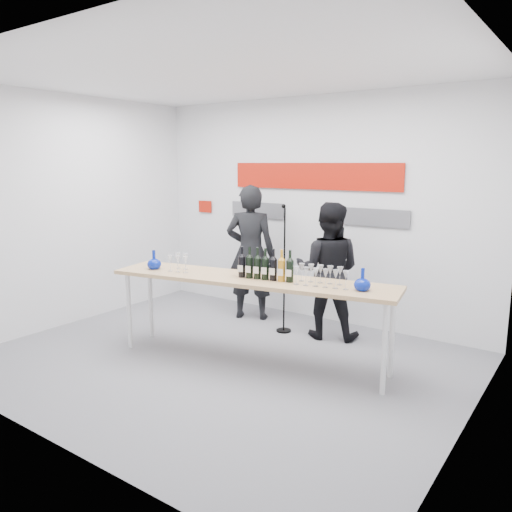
{
  "coord_description": "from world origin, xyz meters",
  "views": [
    {
      "loc": [
        3.26,
        -3.98,
        2.12
      ],
      "look_at": [
        0.27,
        0.28,
        1.15
      ],
      "focal_mm": 35.0,
      "sensor_mm": 36.0,
      "label": 1
    }
  ],
  "objects_px": {
    "tasting_table": "(251,284)",
    "mic_stand": "(284,294)",
    "presenter_right": "(328,271)",
    "presenter_left": "(250,253)"
  },
  "relations": [
    {
      "from": "tasting_table",
      "to": "presenter_right",
      "type": "xyz_separation_m",
      "value": [
        0.3,
        1.19,
        -0.03
      ]
    },
    {
      "from": "presenter_left",
      "to": "mic_stand",
      "type": "height_order",
      "value": "presenter_left"
    },
    {
      "from": "presenter_right",
      "to": "mic_stand",
      "type": "relative_size",
      "value": 1.02
    },
    {
      "from": "presenter_right",
      "to": "mic_stand",
      "type": "xyz_separation_m",
      "value": [
        -0.53,
        -0.16,
        -0.34
      ]
    },
    {
      "from": "presenter_left",
      "to": "presenter_right",
      "type": "xyz_separation_m",
      "value": [
        1.22,
        -0.08,
        -0.09
      ]
    },
    {
      "from": "tasting_table",
      "to": "presenter_right",
      "type": "bearing_deg",
      "value": 64.98
    },
    {
      "from": "presenter_left",
      "to": "mic_stand",
      "type": "xyz_separation_m",
      "value": [
        0.69,
        -0.24,
        -0.42
      ]
    },
    {
      "from": "presenter_right",
      "to": "mic_stand",
      "type": "distance_m",
      "value": 0.65
    },
    {
      "from": "tasting_table",
      "to": "mic_stand",
      "type": "distance_m",
      "value": 1.12
    },
    {
      "from": "mic_stand",
      "to": "presenter_left",
      "type": "bearing_deg",
      "value": 175.04
    }
  ]
}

